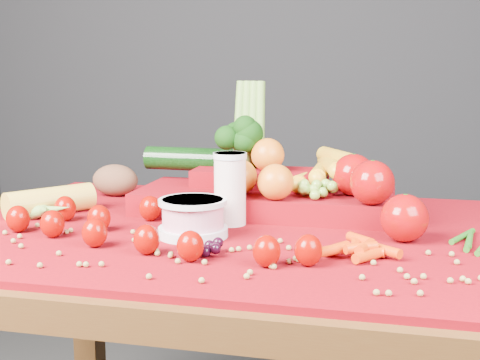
% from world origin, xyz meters
% --- Properties ---
extents(table, '(1.10, 0.80, 0.75)m').
position_xyz_m(table, '(0.00, 0.00, 0.66)').
color(table, '#3E220E').
rests_on(table, ground).
extents(red_cloth, '(1.05, 0.75, 0.01)m').
position_xyz_m(red_cloth, '(0.00, 0.00, 0.76)').
color(red_cloth, maroon).
rests_on(red_cloth, table).
extents(milk_glass, '(0.06, 0.06, 0.14)m').
position_xyz_m(milk_glass, '(-0.02, 0.03, 0.84)').
color(milk_glass, beige).
rests_on(milk_glass, red_cloth).
extents(yogurt_bowl, '(0.12, 0.12, 0.07)m').
position_xyz_m(yogurt_bowl, '(-0.06, -0.07, 0.80)').
color(yogurt_bowl, silver).
rests_on(yogurt_bowl, red_cloth).
extents(strawberry_scatter, '(0.58, 0.28, 0.05)m').
position_xyz_m(strawberry_scatter, '(-0.15, -0.14, 0.79)').
color(strawberry_scatter, '#890000').
rests_on(strawberry_scatter, red_cloth).
extents(dark_grape_cluster, '(0.06, 0.05, 0.03)m').
position_xyz_m(dark_grape_cluster, '(-0.01, -0.18, 0.78)').
color(dark_grape_cluster, black).
rests_on(dark_grape_cluster, red_cloth).
extents(soybean_scatter, '(0.84, 0.24, 0.01)m').
position_xyz_m(soybean_scatter, '(0.00, -0.20, 0.77)').
color(soybean_scatter, olive).
rests_on(soybean_scatter, red_cloth).
extents(corn_ear, '(0.25, 0.26, 0.06)m').
position_xyz_m(corn_ear, '(-0.38, -0.01, 0.78)').
color(corn_ear, gold).
rests_on(corn_ear, red_cloth).
extents(potato, '(0.11, 0.08, 0.07)m').
position_xyz_m(potato, '(-0.35, 0.23, 0.80)').
color(potato, '#4F3120').
rests_on(potato, red_cloth).
extents(baby_carrot_pile, '(0.17, 0.17, 0.03)m').
position_xyz_m(baby_carrot_pile, '(0.24, -0.13, 0.78)').
color(baby_carrot_pile, red).
rests_on(baby_carrot_pile, red_cloth).
extents(green_bean_pile, '(0.14, 0.12, 0.01)m').
position_xyz_m(green_bean_pile, '(0.41, -0.01, 0.77)').
color(green_bean_pile, '#215F15').
rests_on(green_bean_pile, red_cloth).
extents(produce_mound, '(0.61, 0.37, 0.27)m').
position_xyz_m(produce_mound, '(0.05, 0.15, 0.82)').
color(produce_mound, maroon).
rests_on(produce_mound, red_cloth).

